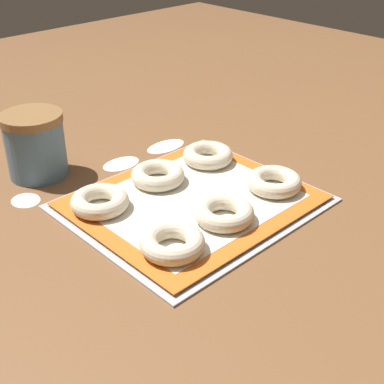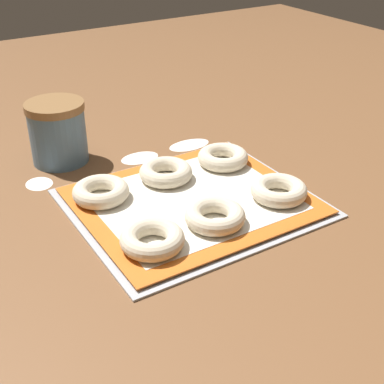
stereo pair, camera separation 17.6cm
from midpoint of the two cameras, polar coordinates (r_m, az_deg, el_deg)
ground_plane at (r=0.99m, az=-5.76°, el=-1.62°), size 2.80×2.80×0.00m
baking_tray at (r=0.99m, az=-5.08°, el=-1.38°), size 0.43×0.37×0.01m
baking_mat at (r=0.99m, az=-5.09°, el=-1.11°), size 0.40×0.35×0.00m
bagel_front_left at (r=0.85m, az=-8.08°, el=-5.74°), size 0.11×0.11×0.03m
bagel_front_center at (r=0.92m, az=-1.93°, el=-2.49°), size 0.11×0.11×0.03m
bagel_front_right at (r=1.01m, az=3.89°, el=0.84°), size 0.11×0.11×0.03m
bagel_back_left at (r=0.98m, az=-14.94°, el=-1.24°), size 0.11×0.11×0.03m
bagel_back_center at (r=1.04m, az=-8.50°, el=1.55°), size 0.11×0.11×0.03m
bagel_back_right at (r=1.11m, az=-2.81°, el=3.74°), size 0.11×0.11×0.03m
flour_canister at (r=1.14m, az=-20.75°, el=4.55°), size 0.12×0.12×0.13m
flour_patch_near at (r=1.16m, az=-11.93°, el=2.83°), size 0.09×0.06×0.00m
flour_patch_far at (r=1.22m, az=-6.97°, el=4.74°), size 0.10×0.05×0.00m
flour_patch_side at (r=1.08m, az=-21.91°, el=-1.02°), size 0.05×0.06×0.00m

